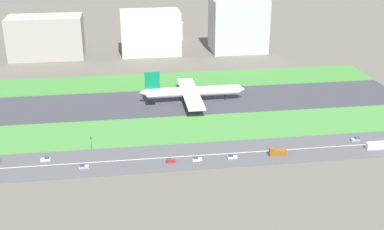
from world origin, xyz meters
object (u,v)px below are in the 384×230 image
car_4 (170,161)px  terminal_building (46,37)px  hangar_building (151,33)px  bus_0 (378,145)px  fuel_tank_west (173,31)px  car_1 (197,159)px  car_2 (232,157)px  office_tower (238,25)px  airliner (191,92)px  truck_0 (277,152)px  traffic_light (91,142)px  car_3 (356,139)px  car_5 (46,159)px  car_0 (83,166)px

car_4 → terminal_building: size_ratio=0.08×
hangar_building → bus_0: bearing=-62.9°
terminal_building → fuel_tank_west: size_ratio=3.02×
car_4 → terminal_building: terminal_building is taller
car_1 → bus_0: bus_0 is taller
car_2 → car_1: bearing=0.0°
car_1 → terminal_building: bearing=-64.8°
office_tower → car_1: bearing=-108.3°
car_2 → airliner: bearing=-83.8°
car_1 → truck_0: (38.91, -0.00, 0.75)m
fuel_tank_west → car_2: bearing=-89.4°
car_1 → office_tower: office_tower is taller
airliner → bus_0: size_ratio=5.60×
bus_0 → hangar_building: (-98.30, 192.00, 15.52)m
terminal_building → car_1: bearing=-64.8°
car_2 → car_1: size_ratio=1.00×
car_2 → bus_0: (73.05, 0.00, 0.90)m
bus_0 → terminal_building: bearing=-46.8°
car_2 → traffic_light: bearing=-15.3°
car_3 → car_4: bearing=-174.0°
traffic_light → car_1: bearing=-20.2°
car_2 → terminal_building: terminal_building is taller
airliner → terminal_building: size_ratio=1.14×
car_3 → fuel_tank_west: size_ratio=0.23×
hangar_building → car_4: bearing=-91.2°
traffic_light → hangar_building: (40.44, 174.01, 13.05)m
car_2 → fuel_tank_west: bearing=-89.4°
airliner → hangar_building: (-16.80, 114.00, 11.11)m
car_2 → hangar_building: bearing=-82.5°
car_3 → car_2: 67.26m
airliner → car_2: 78.63m
car_5 → fuel_tank_west: 242.12m
airliner → fuel_tank_west: (5.94, 159.00, 1.55)m
car_2 → truck_0: 22.18m
traffic_light → terminal_building: (-41.49, 174.01, 12.11)m
bus_0 → airliner: bearing=-43.7°
car_0 → car_4: bearing=-180.0°
car_2 → fuel_tank_west: fuel_tank_west is taller
car_1 → hangar_building: size_ratio=0.09×
car_3 → car_1: size_ratio=1.00×
bus_0 → truck_0: bearing=0.0°
bus_0 → traffic_light: traffic_light is taller
airliner → terminal_building: bearing=130.9°
car_2 → truck_0: truck_0 is taller
terminal_building → fuel_tank_west: terminal_building is taller
car_4 → traffic_light: (-36.59, 17.99, 3.37)m
car_3 → bus_0: bearing=-56.8°
car_5 → fuel_tank_west: size_ratio=0.23×
traffic_light → terminal_building: size_ratio=0.13×
car_0 → office_tower: (115.65, 192.00, 20.52)m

